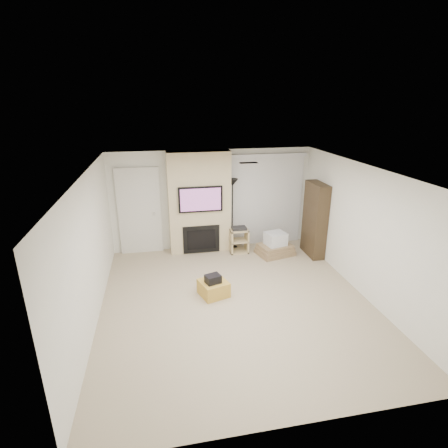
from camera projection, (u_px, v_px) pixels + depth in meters
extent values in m
cube|color=tan|center=(236.00, 302.00, 6.65)|extent=(5.00, 5.50, 0.00)
cube|color=white|center=(238.00, 172.00, 5.80)|extent=(5.00, 5.50, 0.00)
cube|color=white|center=(212.00, 200.00, 8.77)|extent=(5.00, 0.00, 2.50)
cube|color=white|center=(295.00, 339.00, 3.69)|extent=(5.00, 0.00, 2.50)
cube|color=white|center=(90.00, 252.00, 5.78)|extent=(0.00, 5.50, 2.50)
cube|color=white|center=(364.00, 232.00, 6.67)|extent=(0.00, 5.50, 2.50)
cube|color=silver|center=(249.00, 163.00, 6.62)|extent=(0.35, 0.18, 0.01)
cube|color=gold|center=(214.00, 288.00, 6.83)|extent=(0.63, 0.63, 0.30)
cube|color=black|center=(213.00, 279.00, 6.71)|extent=(0.33, 0.30, 0.16)
cube|color=beige|center=(199.00, 203.00, 8.52)|extent=(1.50, 0.40, 2.50)
cube|color=black|center=(201.00, 199.00, 8.26)|extent=(1.05, 0.06, 0.62)
cube|color=#753E6D|center=(201.00, 200.00, 8.23)|extent=(0.96, 0.00, 0.54)
cube|color=black|center=(201.00, 239.00, 8.62)|extent=(0.90, 0.04, 0.70)
cube|color=black|center=(201.00, 240.00, 8.61)|extent=(0.70, 0.02, 0.50)
cube|color=silver|center=(140.00, 211.00, 8.47)|extent=(1.02, 0.08, 2.14)
cube|color=#B3B2AE|center=(140.00, 213.00, 8.50)|extent=(0.90, 0.05, 2.05)
cylinder|color=silver|center=(154.00, 214.00, 8.52)|extent=(0.07, 0.06, 0.07)
cube|color=silver|center=(268.00, 155.00, 8.60)|extent=(1.98, 0.10, 0.08)
cube|color=silver|center=(266.00, 201.00, 9.01)|extent=(1.90, 0.03, 2.29)
cylinder|color=black|center=(232.00, 247.00, 9.04)|extent=(0.27, 0.27, 0.03)
cylinder|color=black|center=(232.00, 216.00, 8.75)|extent=(0.03, 0.03, 1.69)
cone|color=black|center=(233.00, 182.00, 8.46)|extent=(0.27, 0.27, 0.17)
cube|color=#D1B981|center=(231.00, 241.00, 8.69)|extent=(0.04, 0.38, 0.60)
cube|color=#D1B981|center=(247.00, 240.00, 8.77)|extent=(0.04, 0.38, 0.60)
cube|color=#D1B981|center=(239.00, 251.00, 8.83)|extent=(0.45, 0.38, 0.03)
cube|color=#D1B981|center=(239.00, 241.00, 8.73)|extent=(0.45, 0.38, 0.03)
cube|color=#D1B981|center=(239.00, 230.00, 8.63)|extent=(0.45, 0.38, 0.03)
cube|color=black|center=(239.00, 228.00, 8.62)|extent=(0.35, 0.25, 0.06)
cube|color=#937752|center=(275.00, 252.00, 8.67)|extent=(0.97, 0.82, 0.09)
cube|color=#937752|center=(275.00, 249.00, 8.64)|extent=(0.92, 0.77, 0.08)
cube|color=#937752|center=(275.00, 246.00, 8.61)|extent=(0.87, 0.72, 0.08)
cube|color=silver|center=(275.00, 239.00, 8.55)|extent=(0.55, 0.51, 0.31)
cube|color=#322617|center=(315.00, 220.00, 8.40)|extent=(0.30, 0.80, 1.80)
cube|color=#322617|center=(312.00, 237.00, 8.55)|extent=(0.26, 0.72, 0.02)
cube|color=#322617|center=(314.00, 220.00, 8.39)|extent=(0.26, 0.72, 0.02)
cube|color=#322617|center=(316.00, 202.00, 8.24)|extent=(0.26, 0.72, 0.02)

